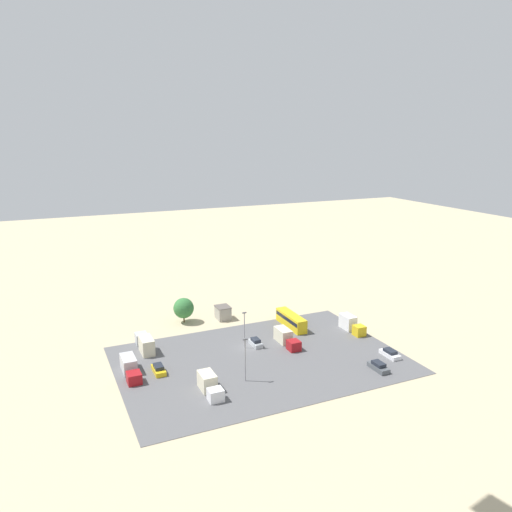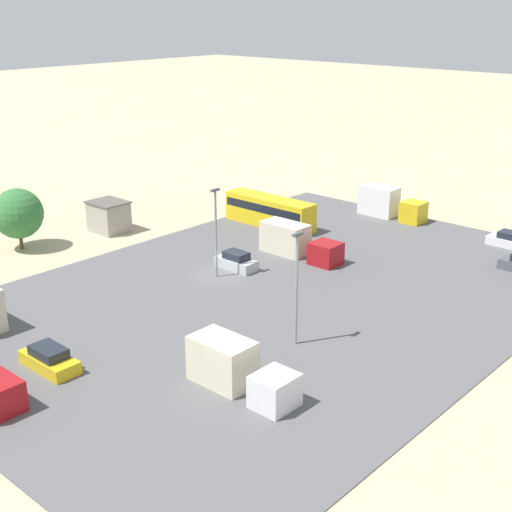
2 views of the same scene
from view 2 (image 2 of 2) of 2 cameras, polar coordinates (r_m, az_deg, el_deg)
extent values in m
plane|color=tan|center=(64.27, -2.75, -1.55)|extent=(400.00, 400.00, 0.00)
cube|color=#565659|center=(60.04, 1.84, -3.07)|extent=(56.33, 38.39, 0.08)
cube|color=#9E998E|center=(77.69, -11.69, 3.08)|extent=(3.15, 3.79, 3.17)
cube|color=#59514C|center=(77.24, -11.78, 4.25)|extent=(3.39, 4.03, 0.12)
cube|color=gold|center=(77.83, 1.11, 3.58)|extent=(2.57, 10.92, 3.15)
cube|color=black|center=(77.68, 1.12, 3.98)|extent=(2.61, 10.48, 0.88)
cube|color=#ADB2B7|center=(65.46, -1.58, -0.61)|extent=(1.77, 4.02, 0.93)
cube|color=#1E232D|center=(65.18, -1.59, 0.05)|extent=(1.49, 2.25, 0.68)
cube|color=gold|center=(50.07, -16.18, -8.16)|extent=(1.96, 4.59, 0.90)
cube|color=#1E232D|center=(49.72, -16.26, -7.36)|extent=(1.65, 2.57, 0.66)
cube|color=silver|center=(75.74, 19.80, 1.01)|extent=(2.00, 4.78, 0.85)
cube|color=gold|center=(80.95, 12.47, 3.44)|extent=(2.36, 2.39, 2.33)
cube|color=white|center=(83.02, 9.79, 4.39)|extent=(2.36, 4.25, 3.33)
cube|color=silver|center=(43.69, 1.51, -10.73)|extent=(2.57, 2.34, 2.12)
cube|color=beige|center=(46.08, -2.70, -8.37)|extent=(2.57, 4.16, 3.03)
cube|color=maroon|center=(66.62, 5.59, 0.20)|extent=(2.44, 2.61, 2.10)
cube|color=beige|center=(69.33, 2.34, 1.46)|extent=(2.44, 4.63, 3.00)
cylinder|color=brown|center=(74.54, -18.29, 1.21)|extent=(0.36, 0.36, 1.79)
sphere|color=#337038|center=(73.76, -18.51, 3.24)|extent=(4.96, 4.96, 4.96)
cylinder|color=gray|center=(62.48, -3.22, 1.68)|extent=(0.20, 0.20, 7.78)
cube|color=#4C4C51|center=(61.35, -3.29, 5.29)|extent=(0.90, 0.28, 0.20)
cylinder|color=gray|center=(49.98, 3.26, -2.86)|extent=(0.20, 0.20, 8.07)
cube|color=#4C4C51|center=(48.52, 3.35, 1.74)|extent=(0.90, 0.28, 0.20)
camera|label=1|loc=(53.32, 132.78, 10.54)|focal=35.00mm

